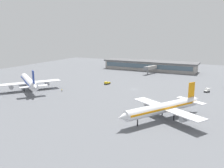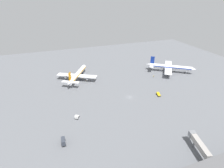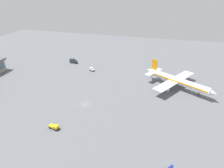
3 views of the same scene
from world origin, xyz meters
TOP-DOWN VIEW (x-y plane):
  - ground at (0.00, 0.00)m, footprint 288.00×288.00m
  - airplane_at_gate at (55.88, 30.09)m, footprint 39.38×33.33m
  - airplane_taxiing at (-29.87, 43.72)m, footprint 32.93×39.30m
  - pushback_tractor at (21.06, -4.80)m, footprint 3.02×4.72m
  - catering_truck at (-51.32, -30.30)m, footprint 2.42×5.68m
  - baggage_tug at (-41.06, -11.79)m, footprint 3.35×3.72m
  - ground_crew_worker at (35.42, 24.97)m, footprint 0.54×0.54m
  - jet_bridge at (8.21, -58.07)m, footprint 6.91×16.65m

SIDE VIEW (x-z plane):
  - ground at x=0.00m, z-range 0.00..0.00m
  - ground_crew_worker at x=35.42m, z-range 0.01..1.68m
  - pushback_tractor at x=21.06m, z-range 0.02..1.92m
  - baggage_tug at x=-41.06m, z-range 0.01..2.31m
  - catering_truck at x=-51.32m, z-range 0.05..3.35m
  - airplane_taxiing at x=-29.87m, z-range -1.81..11.47m
  - airplane_at_gate at x=55.88m, z-range -1.91..12.11m
  - jet_bridge at x=8.21m, z-range 1.75..8.49m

